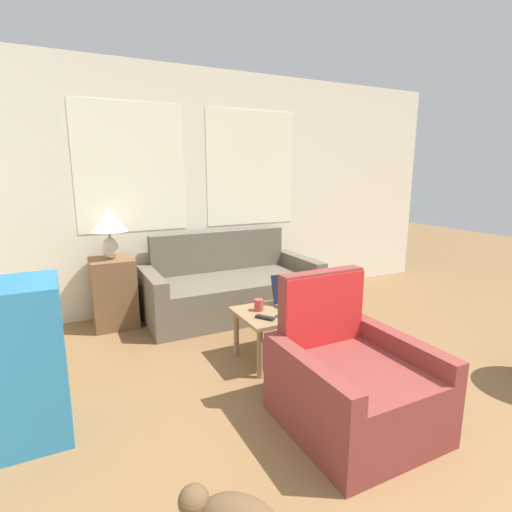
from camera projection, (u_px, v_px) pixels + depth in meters
name	position (u px, v px, depth m)	size (l,w,h in m)	color
wall_back	(202.00, 190.00, 4.47)	(6.46, 0.06, 2.60)	silver
couch	(230.00, 289.00, 4.36)	(1.85, 0.87, 0.85)	#665B4C
armchair	(349.00, 383.00, 2.43)	(0.80, 0.85, 0.89)	brown
side_table	(114.00, 292.00, 3.95)	(0.41, 0.41, 0.69)	brown
table_lamp	(109.00, 224.00, 3.80)	(0.35, 0.35, 0.49)	beige
coffee_table	(287.00, 315.00, 3.27)	(0.82, 0.53, 0.41)	#8E704C
laptop	(296.00, 299.00, 3.34)	(0.35, 0.31, 0.25)	#47474C
cup_navy	(259.00, 305.00, 3.22)	(0.08, 0.08, 0.09)	#B23D38
cup_yellow	(284.00, 312.00, 3.08)	(0.07, 0.07, 0.07)	teal
tv_remote	(265.00, 318.00, 3.05)	(0.12, 0.15, 0.02)	black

